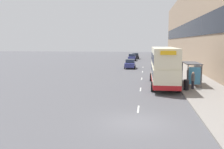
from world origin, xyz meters
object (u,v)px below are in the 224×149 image
object	(u,v)px
litter_bin	(186,85)
car_2	(130,64)
car_1	(135,56)
pedestrian_2	(188,75)
pedestrian_1	(180,75)
bus_shelter	(194,70)
double_decker_bus_near	(164,66)
pedestrian_at_shelter	(193,80)
car_0	(132,57)

from	to	relation	value
litter_bin	car_2	bearing A→B (deg)	108.22
car_1	pedestrian_2	size ratio (longest dim) A/B	2.59
pedestrian_1	litter_bin	xyz separation A→B (m)	(0.02, -4.92, -0.32)
bus_shelter	pedestrian_2	xyz separation A→B (m)	(-0.17, 2.50, -0.91)
bus_shelter	litter_bin	bearing A→B (deg)	-111.48
double_decker_bus_near	car_1	size ratio (longest dim) A/B	2.48
bus_shelter	double_decker_bus_near	size ratio (longest dim) A/B	0.40
double_decker_bus_near	pedestrian_2	bearing A→B (deg)	43.49
pedestrian_2	car_2	bearing A→B (deg)	117.28
car_2	pedestrian_1	world-z (taller)	pedestrian_1
double_decker_bus_near	car_1	world-z (taller)	double_decker_bus_near
pedestrian_at_shelter	pedestrian_1	bearing A→B (deg)	100.39
car_0	car_1	world-z (taller)	car_0
car_2	pedestrian_at_shelter	bearing A→B (deg)	110.65
car_1	litter_bin	distance (m)	48.21
car_0	car_2	bearing A→B (deg)	92.08
bus_shelter	car_0	xyz separation A→B (m)	(-8.89, 37.49, -0.99)
car_1	pedestrian_2	distance (m)	42.86
car_2	litter_bin	bearing A→B (deg)	108.22
pedestrian_at_shelter	pedestrian_1	world-z (taller)	pedestrian_at_shelter
car_2	litter_bin	xyz separation A→B (m)	(6.96, -21.16, -0.18)
car_0	pedestrian_1	xyz separation A→B (m)	(7.65, -35.68, 0.10)
litter_bin	pedestrian_at_shelter	bearing A→B (deg)	42.39
bus_shelter	litter_bin	size ratio (longest dim) A/B	4.00
car_0	litter_bin	world-z (taller)	car_0
pedestrian_2	car_0	bearing A→B (deg)	104.00
double_decker_bus_near	pedestrian_at_shelter	xyz separation A→B (m)	(2.83, -1.94, -1.25)
car_1	pedestrian_1	bearing A→B (deg)	99.36
double_decker_bus_near	pedestrian_at_shelter	size ratio (longest dim) A/B	5.94
double_decker_bus_near	car_2	size ratio (longest dim) A/B	2.66
car_1	litter_bin	xyz separation A→B (m)	(7.07, -47.69, -0.18)
pedestrian_2	litter_bin	xyz separation A→B (m)	(-1.06, -5.60, -0.30)
double_decker_bus_near	pedestrian_1	world-z (taller)	double_decker_bus_near
pedestrian_at_shelter	litter_bin	world-z (taller)	pedestrian_at_shelter
bus_shelter	pedestrian_2	world-z (taller)	bus_shelter
bus_shelter	pedestrian_1	distance (m)	2.38
double_decker_bus_near	car_1	bearing A→B (deg)	96.33
litter_bin	car_1	bearing A→B (deg)	98.43
bus_shelter	car_2	bearing A→B (deg)	114.40
pedestrian_2	bus_shelter	bearing A→B (deg)	-86.21
double_decker_bus_near	car_2	bearing A→B (deg)	104.78
car_0	pedestrian_at_shelter	size ratio (longest dim) A/B	2.48
car_0	car_2	world-z (taller)	car_0
bus_shelter	pedestrian_2	bearing A→B (deg)	93.79
pedestrian_2	pedestrian_at_shelter	bearing A→B (deg)	-93.55
pedestrian_at_shelter	car_1	bearing A→B (deg)	99.45
pedestrian_1	pedestrian_2	distance (m)	1.28
pedestrian_at_shelter	double_decker_bus_near	bearing A→B (deg)	145.48
double_decker_bus_near	car_0	world-z (taller)	double_decker_bus_near
pedestrian_2	double_decker_bus_near	bearing A→B (deg)	-136.51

